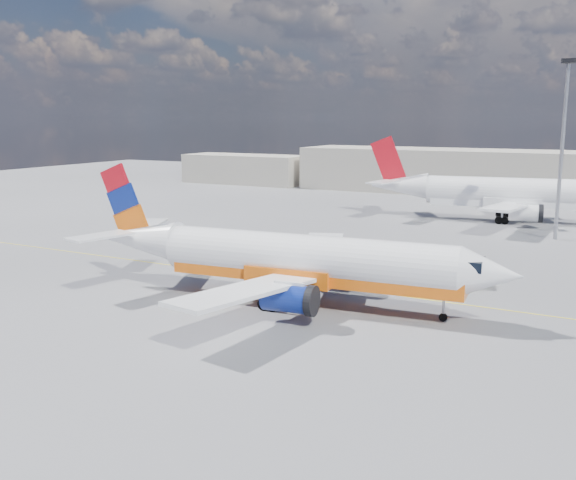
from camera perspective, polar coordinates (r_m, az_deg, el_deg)
The scene contains 9 objects.
ground at distance 53.46m, azimuth -3.66°, elevation -4.07°, with size 240.00×240.00×0.00m, color #57575C.
taxi_line at distance 55.94m, azimuth -2.04°, elevation -3.38°, with size 70.00×0.15×0.01m, color yellow.
terminal_main at distance 121.30m, azimuth 17.57°, elevation 5.73°, with size 70.00×14.00×8.00m, color #A69E8F.
terminal_annex at distance 136.99m, azimuth -3.81°, elevation 6.31°, with size 26.00×10.00×6.00m, color #A69E8F.
main_jet at distance 47.52m, azimuth 0.47°, elevation -1.74°, with size 33.51×26.41×10.16m.
second_jet at distance 90.70m, azimuth 19.27°, elevation 3.91°, with size 37.29×28.98×11.26m.
gse_tug at distance 55.04m, azimuth 14.98°, elevation -2.92°, with size 3.29×2.55×2.10m.
traffic_cone at distance 50.88m, azimuth 0.55°, elevation -4.46°, with size 0.45×0.45×0.63m.
floodlight_mast at distance 78.50m, azimuth 23.27°, elevation 8.71°, with size 1.46×1.46×20.04m.
Camera 1 is at (27.36, -43.83, 13.72)m, focal length 40.00 mm.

